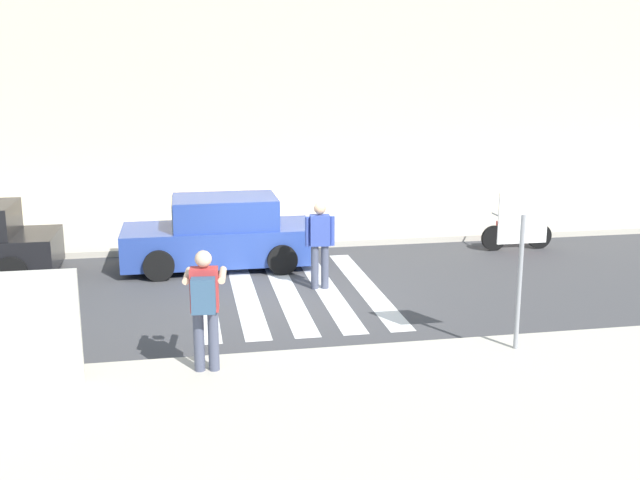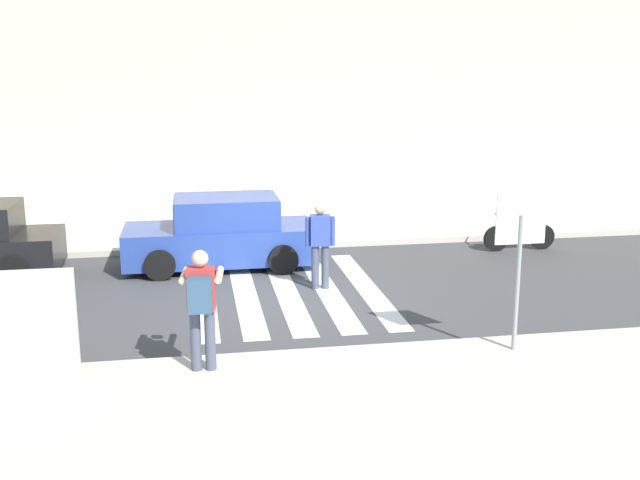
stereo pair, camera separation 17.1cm
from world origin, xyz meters
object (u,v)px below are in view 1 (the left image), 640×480
Objects in this scene: stop_sign at (522,236)px; motorcycle at (517,233)px; photographer_with_backpack at (205,300)px; pedestrian_crossing at (320,240)px; advertising_board at (37,330)px; parked_car_blue at (221,234)px.

motorcycle is (2.97, 6.35, -1.46)m from stop_sign.
pedestrian_crossing is at bearing 59.84° from photographer_with_backpack.
motorcycle is 1.10× the size of advertising_board.
parked_car_blue is 2.33× the size of motorcycle.
parked_car_blue is (0.54, 6.07, -0.44)m from photographer_with_backpack.
stop_sign is at bearing -56.09° from parked_car_blue.
advertising_board is at bearing -175.80° from photographer_with_backpack.
photographer_with_backpack is 0.42× the size of parked_car_blue.
photographer_with_backpack is 2.19m from advertising_board.
advertising_board is (-2.72, -6.23, 0.21)m from parked_car_blue.
parked_car_blue is (-1.82, 2.01, -0.25)m from pedestrian_crossing.
parked_car_blue reaches higher than motorcycle.
parked_car_blue is 6.80m from advertising_board.
advertising_board is at bearing -113.55° from parked_car_blue.
advertising_board reaches higher than parked_car_blue.
motorcycle is at bearing 2.44° from parked_car_blue.
photographer_with_backpack reaches higher than parked_car_blue.
advertising_board is at bearing -137.05° from pedestrian_crossing.
photographer_with_backpack reaches higher than motorcycle.
photographer_with_backpack is 1.08× the size of advertising_board.
stop_sign is 4.66m from photographer_with_backpack.
photographer_with_backpack is at bearing -179.71° from stop_sign.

